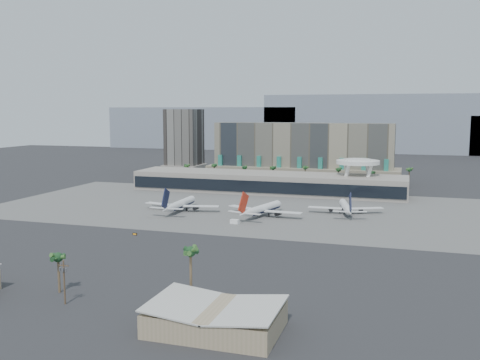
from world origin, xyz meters
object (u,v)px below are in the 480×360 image
(utility_pole, at_px, (64,278))
(taxiway_sign, at_px, (135,234))
(service_vehicle_a, at_px, (157,206))
(service_vehicle_b, at_px, (235,222))
(airliner_left, at_px, (180,204))
(airliner_right, at_px, (346,207))
(airliner_centre, at_px, (262,209))

(utility_pole, xyz_separation_m, taxiway_sign, (-20.79, 76.45, -6.67))
(service_vehicle_a, distance_m, service_vehicle_b, 56.08)
(airliner_left, bearing_deg, airliner_right, 12.15)
(airliner_right, bearing_deg, service_vehicle_a, 175.88)
(taxiway_sign, bearing_deg, service_vehicle_a, 113.26)
(utility_pole, height_order, airliner_right, airliner_right)
(utility_pole, xyz_separation_m, airliner_right, (57.19, 149.14, -3.79))
(utility_pole, distance_m, taxiway_sign, 79.51)
(airliner_left, xyz_separation_m, airliner_centre, (43.41, -0.17, -0.01))
(airliner_right, relative_size, taxiway_sign, 18.05)
(airliner_centre, height_order, airliner_right, airliner_centre)
(taxiway_sign, bearing_deg, airliner_centre, 59.50)
(airliner_centre, relative_size, airliner_right, 1.07)
(service_vehicle_a, bearing_deg, airliner_right, -4.36)
(utility_pole, distance_m, airliner_centre, 132.21)
(service_vehicle_b, xyz_separation_m, taxiway_sign, (-32.47, -33.65, -0.52))
(airliner_centre, xyz_separation_m, taxiway_sign, (-39.90, -54.32, -3.15))
(airliner_right, height_order, service_vehicle_b, airliner_right)
(airliner_left, bearing_deg, service_vehicle_a, 167.00)
(utility_pole, relative_size, airliner_centre, 0.29)
(service_vehicle_a, xyz_separation_m, taxiway_sign, (18.17, -57.76, -0.70))
(taxiway_sign, bearing_deg, service_vehicle_b, 51.83)
(airliner_centre, distance_m, taxiway_sign, 67.47)
(service_vehicle_a, xyz_separation_m, service_vehicle_b, (50.64, -24.11, -0.19))
(service_vehicle_b, bearing_deg, taxiway_sign, -125.38)
(utility_pole, height_order, taxiway_sign, utility_pole)
(airliner_left, bearing_deg, utility_pole, -79.92)
(airliner_right, distance_m, taxiway_sign, 106.65)
(airliner_left, height_order, service_vehicle_b, airliner_left)
(service_vehicle_a, distance_m, taxiway_sign, 60.55)
(airliner_right, height_order, taxiway_sign, airliner_right)
(utility_pole, distance_m, airliner_right, 159.77)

